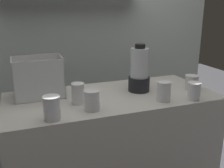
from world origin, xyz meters
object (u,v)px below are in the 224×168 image
at_px(juice_cup_pomegranate_far_left, 52,109).
at_px(juice_cup_orange_right, 164,93).
at_px(juice_cup_carrot_middle, 92,102).
at_px(blender_pitcher, 139,71).
at_px(juice_cup_carrot_far_right, 194,92).
at_px(carrot_display_bin, 39,85).
at_px(juice_cup_beet_rightmost, 191,84).
at_px(juice_cup_mango_left, 78,95).

relative_size(juice_cup_pomegranate_far_left, juice_cup_orange_right, 1.02).
bearing_deg(juice_cup_carrot_middle, blender_pitcher, 28.93).
bearing_deg(juice_cup_carrot_far_right, blender_pitcher, 130.68).
distance_m(carrot_display_bin, blender_pitcher, 0.69).
bearing_deg(juice_cup_carrot_middle, juice_cup_orange_right, -1.75).
bearing_deg(juice_cup_orange_right, juice_cup_carrot_middle, 178.25).
bearing_deg(carrot_display_bin, juice_cup_carrot_far_right, -24.27).
relative_size(blender_pitcher, juice_cup_beet_rightmost, 3.05).
bearing_deg(carrot_display_bin, juice_cup_orange_right, -26.89).
distance_m(juice_cup_orange_right, juice_cup_beet_rightmost, 0.32).
height_order(carrot_display_bin, juice_cup_carrot_far_right, carrot_display_bin).
relative_size(juice_cup_orange_right, juice_cup_beet_rightmost, 1.17).
xyz_separation_m(juice_cup_carrot_middle, juice_cup_carrot_far_right, (0.66, -0.06, -0.00)).
distance_m(juice_cup_carrot_middle, juice_cup_orange_right, 0.47).
relative_size(juice_cup_carrot_middle, juice_cup_beet_rightmost, 1.09).
bearing_deg(juice_cup_orange_right, juice_cup_mango_left, 164.45).
xyz_separation_m(blender_pitcher, juice_cup_carrot_far_right, (0.25, -0.29, -0.09)).
bearing_deg(blender_pitcher, carrot_display_bin, 169.26).
bearing_deg(blender_pitcher, juice_cup_mango_left, -168.05).
bearing_deg(carrot_display_bin, juice_cup_mango_left, -46.79).
height_order(juice_cup_pomegranate_far_left, juice_cup_carrot_middle, juice_cup_pomegranate_far_left).
height_order(carrot_display_bin, juice_cup_beet_rightmost, carrot_display_bin).
height_order(blender_pitcher, juice_cup_mango_left, blender_pitcher).
height_order(carrot_display_bin, juice_cup_orange_right, carrot_display_bin).
bearing_deg(juice_cup_carrot_middle, juice_cup_carrot_far_right, -5.22).
distance_m(juice_cup_mango_left, juice_cup_carrot_far_right, 0.73).
xyz_separation_m(juice_cup_carrot_far_right, juice_cup_beet_rightmost, (0.11, 0.17, -0.00)).
xyz_separation_m(juice_cup_mango_left, juice_cup_carrot_far_right, (0.71, -0.19, -0.01)).
height_order(blender_pitcher, juice_cup_beet_rightmost, blender_pitcher).
xyz_separation_m(carrot_display_bin, blender_pitcher, (0.67, -0.13, 0.06)).
xyz_separation_m(juice_cup_orange_right, juice_cup_carrot_far_right, (0.19, -0.05, -0.01)).
bearing_deg(juice_cup_pomegranate_far_left, juice_cup_carrot_middle, 12.93).
distance_m(blender_pitcher, juice_cup_beet_rightmost, 0.39).
distance_m(juice_cup_carrot_middle, juice_cup_beet_rightmost, 0.77).
bearing_deg(juice_cup_mango_left, juice_cup_orange_right, -15.55).
height_order(blender_pitcher, juice_cup_pomegranate_far_left, blender_pitcher).
relative_size(juice_cup_carrot_far_right, juice_cup_beet_rightmost, 1.05).
height_order(juice_cup_pomegranate_far_left, juice_cup_carrot_far_right, juice_cup_pomegranate_far_left).
height_order(juice_cup_orange_right, juice_cup_carrot_far_right, juice_cup_orange_right).
distance_m(juice_cup_pomegranate_far_left, juice_cup_carrot_far_right, 0.89).
bearing_deg(blender_pitcher, juice_cup_pomegranate_far_left, -156.46).
bearing_deg(juice_cup_pomegranate_far_left, carrot_display_bin, 94.07).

